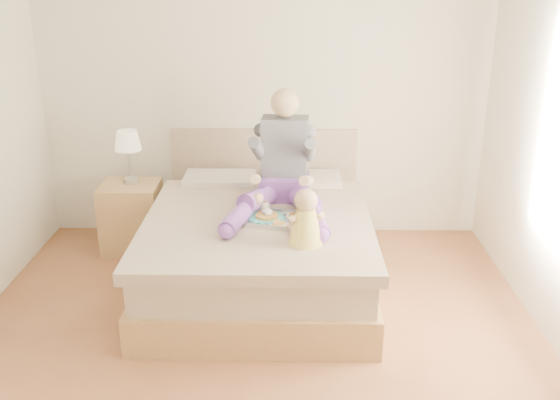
{
  "coord_description": "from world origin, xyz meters",
  "views": [
    {
      "loc": [
        0.24,
        -3.44,
        2.39
      ],
      "look_at": [
        0.17,
        1.02,
        0.71
      ],
      "focal_mm": 40.0,
      "sensor_mm": 36.0,
      "label": 1
    }
  ],
  "objects_px": {
    "tray": "(279,217)",
    "baby": "(305,221)",
    "bed": "(259,243)",
    "nightstand": "(132,217)",
    "adult": "(283,171)"
  },
  "relations": [
    {
      "from": "tray",
      "to": "baby",
      "type": "height_order",
      "value": "baby"
    },
    {
      "from": "bed",
      "to": "nightstand",
      "type": "xyz_separation_m",
      "value": [
        -1.16,
        0.56,
        -0.01
      ]
    },
    {
      "from": "bed",
      "to": "adult",
      "type": "relative_size",
      "value": 1.94
    },
    {
      "from": "bed",
      "to": "tray",
      "type": "height_order",
      "value": "bed"
    },
    {
      "from": "adult",
      "to": "baby",
      "type": "bearing_deg",
      "value": -73.53
    },
    {
      "from": "nightstand",
      "to": "adult",
      "type": "distance_m",
      "value": 1.52
    },
    {
      "from": "nightstand",
      "to": "tray",
      "type": "height_order",
      "value": "tray"
    },
    {
      "from": "baby",
      "to": "tray",
      "type": "bearing_deg",
      "value": 98.27
    },
    {
      "from": "nightstand",
      "to": "adult",
      "type": "relative_size",
      "value": 0.54
    },
    {
      "from": "nightstand",
      "to": "tray",
      "type": "relative_size",
      "value": 1.25
    },
    {
      "from": "bed",
      "to": "adult",
      "type": "distance_m",
      "value": 0.6
    },
    {
      "from": "tray",
      "to": "bed",
      "type": "bearing_deg",
      "value": 133.65
    },
    {
      "from": "bed",
      "to": "baby",
      "type": "relative_size",
      "value": 5.56
    },
    {
      "from": "bed",
      "to": "tray",
      "type": "bearing_deg",
      "value": -56.57
    },
    {
      "from": "tray",
      "to": "baby",
      "type": "bearing_deg",
      "value": -54.1
    }
  ]
}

